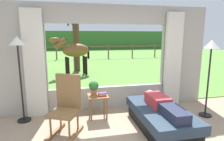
{
  "coord_description": "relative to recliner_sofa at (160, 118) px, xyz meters",
  "views": [
    {
      "loc": [
        -0.87,
        -2.24,
        1.83
      ],
      "look_at": [
        0.0,
        1.8,
        1.05
      ],
      "focal_mm": 29.92,
      "sensor_mm": 36.0,
      "label": 1
    }
  ],
  "objects": [
    {
      "name": "floor_lamp_left",
      "position": [
        -2.74,
        0.92,
        1.25
      ],
      "size": [
        0.32,
        0.32,
        1.82
      ],
      "color": "black",
      "rests_on": "ground_plane"
    },
    {
      "name": "recliner_sofa",
      "position": [
        0.0,
        0.0,
        0.0
      ],
      "size": [
        0.9,
        1.7,
        0.42
      ],
      "rotation": [
        0.0,
        0.0,
        0.0
      ],
      "color": "black",
      "rests_on": "ground_plane"
    },
    {
      "name": "curtain_panel_left",
      "position": [
        -2.49,
        1.17,
        0.98
      ],
      "size": [
        0.44,
        0.1,
        2.4
      ],
      "primitive_type": "cube",
      "color": "beige",
      "rests_on": "ground_plane"
    },
    {
      "name": "book_stack",
      "position": [
        -1.05,
        0.7,
        0.34
      ],
      "size": [
        0.2,
        0.16,
        0.07
      ],
      "color": "#B22D28",
      "rests_on": "side_table"
    },
    {
      "name": "back_wall_with_window",
      "position": [
        -0.8,
        1.31,
        1.03
      ],
      "size": [
        5.2,
        0.12,
        2.55
      ],
      "color": "#9E998E",
      "rests_on": "ground_plane"
    },
    {
      "name": "rocking_chair",
      "position": [
        -1.81,
        0.22,
        0.33
      ],
      "size": [
        0.71,
        0.81,
        1.12
      ],
      "rotation": [
        0.0,
        0.0,
        -0.44
      ],
      "color": "brown",
      "rests_on": "ground_plane"
    },
    {
      "name": "distant_hill_ridge",
      "position": [
        -0.8,
        22.05,
        0.98
      ],
      "size": [
        36.0,
        2.0,
        2.4
      ],
      "primitive_type": "cube",
      "color": "#38682E",
      "rests_on": "ground_plane"
    },
    {
      "name": "reclining_person",
      "position": [
        0.0,
        -0.05,
        0.3
      ],
      "size": [
        0.34,
        1.43,
        0.22
      ],
      "rotation": [
        0.0,
        0.0,
        0.0
      ],
      "color": "#B23338",
      "rests_on": "recliner_sofa"
    },
    {
      "name": "pasture_tree",
      "position": [
        -1.47,
        6.48,
        1.47
      ],
      "size": [
        0.92,
        1.31,
        3.37
      ],
      "color": "#4C3823",
      "rests_on": "outdoor_pasture_lawn"
    },
    {
      "name": "outdoor_pasture_lawn",
      "position": [
        -0.8,
        12.21,
        -0.21
      ],
      "size": [
        36.0,
        21.68,
        0.02
      ],
      "primitive_type": "cube",
      "color": "#568438",
      "rests_on": "ground_plane"
    },
    {
      "name": "potted_plant",
      "position": [
        -1.22,
        0.82,
        0.48
      ],
      "size": [
        0.22,
        0.22,
        0.32
      ],
      "color": "#9E6042",
      "rests_on": "side_table"
    },
    {
      "name": "curtain_panel_right",
      "position": [
        0.89,
        1.17,
        0.98
      ],
      "size": [
        0.44,
        0.1,
        2.4
      ],
      "primitive_type": "cube",
      "color": "beige",
      "rests_on": "ground_plane"
    },
    {
      "name": "horse",
      "position": [
        -1.56,
        5.47,
        0.94
      ],
      "size": [
        1.82,
        0.87,
        1.73
      ],
      "rotation": [
        0.0,
        0.0,
        1.84
      ],
      "color": "brown",
      "rests_on": "outdoor_pasture_lawn"
    },
    {
      "name": "side_table",
      "position": [
        -1.14,
        0.76,
        0.21
      ],
      "size": [
        0.44,
        0.44,
        0.52
      ],
      "color": "brown",
      "rests_on": "ground_plane"
    },
    {
      "name": "floor_lamp_right",
      "position": [
        1.29,
        0.32,
        1.18
      ],
      "size": [
        0.32,
        0.32,
        1.73
      ],
      "color": "black",
      "rests_on": "ground_plane"
    },
    {
      "name": "pasture_fence_line",
      "position": [
        -0.8,
        11.45,
        0.53
      ],
      "size": [
        16.1,
        0.1,
        1.1
      ],
      "color": "brown",
      "rests_on": "outdoor_pasture_lawn"
    }
  ]
}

